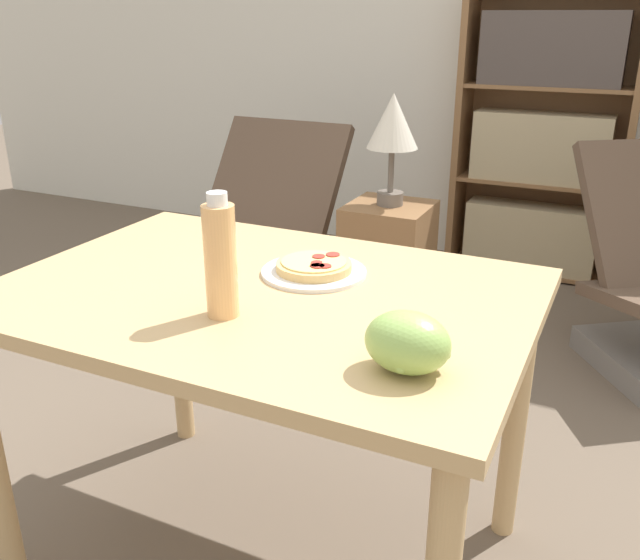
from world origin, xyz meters
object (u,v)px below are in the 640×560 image
object	(u,v)px
pizza_on_plate	(314,268)
grape_bunch	(407,343)
side_table	(387,273)
lounge_chair_near	(258,255)
bookshelf	(542,143)
table_lamp	(393,126)
drink_bottle	(220,259)

from	to	relation	value
pizza_on_plate	grape_bunch	distance (m)	0.50
grape_bunch	side_table	xyz separation A→B (m)	(-0.60, 1.60, -0.52)
grape_bunch	lounge_chair_near	xyz separation A→B (m)	(-1.26, 1.61, -0.55)
side_table	grape_bunch	bearing A→B (deg)	-69.34
pizza_on_plate	bookshelf	bearing A→B (deg)	85.60
bookshelf	side_table	bearing A→B (deg)	-110.93
grape_bunch	lounge_chair_near	size ratio (longest dim) A/B	0.17
grape_bunch	table_lamp	bearing A→B (deg)	110.66
grape_bunch	bookshelf	distance (m)	2.75
pizza_on_plate	table_lamp	xyz separation A→B (m)	(-0.25, 1.25, 0.15)
side_table	table_lamp	xyz separation A→B (m)	(0.00, 0.00, 0.63)
lounge_chair_near	table_lamp	world-z (taller)	table_lamp
side_table	table_lamp	world-z (taller)	table_lamp
grape_bunch	side_table	world-z (taller)	grape_bunch
bookshelf	lounge_chair_near	bearing A→B (deg)	-134.08
pizza_on_plate	grape_bunch	size ratio (longest dim) A/B	1.66
grape_bunch	bookshelf	xyz separation A→B (m)	(-0.17, 2.74, -0.11)
grape_bunch	side_table	distance (m)	1.79
grape_bunch	lounge_chair_near	world-z (taller)	grape_bunch
drink_bottle	bookshelf	xyz separation A→B (m)	(0.25, 2.68, -0.18)
table_lamp	pizza_on_plate	bearing A→B (deg)	-78.58
lounge_chair_near	table_lamp	size ratio (longest dim) A/B	1.93
drink_bottle	table_lamp	distance (m)	1.55
bookshelf	drink_bottle	bearing A→B (deg)	-95.34
grape_bunch	side_table	bearing A→B (deg)	110.66
pizza_on_plate	grape_bunch	world-z (taller)	grape_bunch
drink_bottle	lounge_chair_near	xyz separation A→B (m)	(-0.84, 1.55, -0.61)
bookshelf	table_lamp	world-z (taller)	bookshelf
grape_bunch	lounge_chair_near	distance (m)	2.12
lounge_chair_near	side_table	world-z (taller)	lounge_chair_near
pizza_on_plate	lounge_chair_near	xyz separation A→B (m)	(-0.91, 1.26, -0.50)
pizza_on_plate	bookshelf	world-z (taller)	bookshelf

